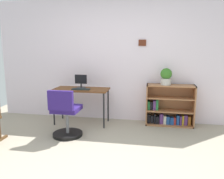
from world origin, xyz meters
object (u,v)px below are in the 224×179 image
(keyboard, at_px, (81,89))
(bookshelf_low, at_px, (169,107))
(office_chair, at_px, (66,116))
(desk, at_px, (81,92))
(potted_plant_on_shelf, at_px, (166,76))
(monitor, at_px, (81,82))

(keyboard, bearing_deg, bookshelf_low, 11.01)
(office_chair, bearing_deg, keyboard, 84.00)
(desk, distance_m, bookshelf_low, 1.77)
(bookshelf_low, height_order, potted_plant_on_shelf, potted_plant_on_shelf)
(keyboard, height_order, bookshelf_low, bookshelf_low)
(desk, bearing_deg, potted_plant_on_shelf, 6.22)
(desk, distance_m, monitor, 0.20)
(keyboard, xyz_separation_m, potted_plant_on_shelf, (1.63, 0.28, 0.25))
(monitor, bearing_deg, potted_plant_on_shelf, 3.70)
(keyboard, distance_m, office_chair, 0.74)
(bookshelf_low, xyz_separation_m, potted_plant_on_shelf, (-0.08, -0.05, 0.63))
(keyboard, bearing_deg, monitor, 106.57)
(monitor, distance_m, bookshelf_low, 1.83)
(desk, xyz_separation_m, bookshelf_low, (1.73, 0.23, -0.30))
(monitor, bearing_deg, bookshelf_low, 5.21)
(desk, xyz_separation_m, office_chair, (-0.04, -0.75, -0.28))
(bookshelf_low, bearing_deg, desk, -172.38)
(desk, xyz_separation_m, potted_plant_on_shelf, (1.65, 0.18, 0.32))
(keyboard, relative_size, potted_plant_on_shelf, 1.08)
(monitor, distance_m, potted_plant_on_shelf, 1.69)
(potted_plant_on_shelf, bearing_deg, keyboard, -170.23)
(potted_plant_on_shelf, bearing_deg, desk, -173.78)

